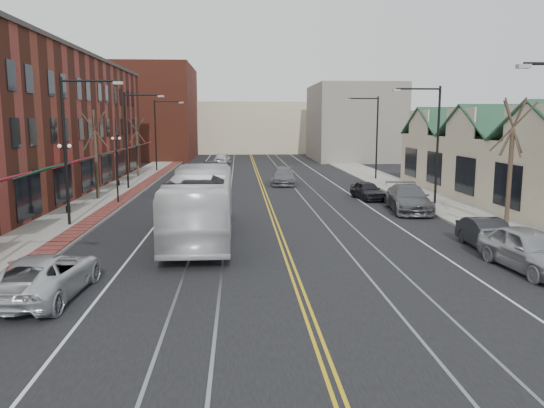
{
  "coord_description": "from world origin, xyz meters",
  "views": [
    {
      "loc": [
        -2.08,
        -13.55,
        5.88
      ],
      "look_at": [
        -0.54,
        10.86,
        2.0
      ],
      "focal_mm": 35.0,
      "sensor_mm": 36.0,
      "label": 1
    }
  ],
  "objects": [
    {
      "name": "ground",
      "position": [
        0.0,
        0.0,
        0.0
      ],
      "size": [
        160.0,
        160.0,
        0.0
      ],
      "primitive_type": "plane",
      "color": "black",
      "rests_on": "ground"
    },
    {
      "name": "sidewalk_left",
      "position": [
        -12.0,
        20.0,
        0.07
      ],
      "size": [
        4.0,
        120.0,
        0.15
      ],
      "primitive_type": "cube",
      "color": "gray",
      "rests_on": "ground"
    },
    {
      "name": "sidewalk_right",
      "position": [
        12.0,
        20.0,
        0.07
      ],
      "size": [
        4.0,
        120.0,
        0.15
      ],
      "primitive_type": "cube",
      "color": "gray",
      "rests_on": "ground"
    },
    {
      "name": "building_left",
      "position": [
        -19.0,
        27.0,
        5.5
      ],
      "size": [
        10.0,
        50.0,
        11.0
      ],
      "primitive_type": "cube",
      "color": "maroon",
      "rests_on": "ground"
    },
    {
      "name": "building_right",
      "position": [
        18.0,
        20.0,
        2.3
      ],
      "size": [
        8.0,
        36.0,
        4.6
      ],
      "primitive_type": "cube",
      "color": "#C1AD94",
      "rests_on": "ground"
    },
    {
      "name": "backdrop_left",
      "position": [
        -16.0,
        70.0,
        7.0
      ],
      "size": [
        14.0,
        18.0,
        14.0
      ],
      "primitive_type": "cube",
      "color": "maroon",
      "rests_on": "ground"
    },
    {
      "name": "backdrop_mid",
      "position": [
        0.0,
        85.0,
        4.5
      ],
      "size": [
        22.0,
        14.0,
        9.0
      ],
      "primitive_type": "cube",
      "color": "#C1AD94",
      "rests_on": "ground"
    },
    {
      "name": "backdrop_right",
      "position": [
        15.0,
        65.0,
        5.5
      ],
      "size": [
        12.0,
        16.0,
        11.0
      ],
      "primitive_type": "cube",
      "color": "slate",
      "rests_on": "ground"
    },
    {
      "name": "streetlight_l_1",
      "position": [
        -11.05,
        16.0,
        5.03
      ],
      "size": [
        3.33,
        0.25,
        8.0
      ],
      "color": "black",
      "rests_on": "sidewalk_left"
    },
    {
      "name": "streetlight_l_2",
      "position": [
        -11.05,
        32.0,
        5.03
      ],
      "size": [
        3.33,
        0.25,
        8.0
      ],
      "color": "black",
      "rests_on": "sidewalk_left"
    },
    {
      "name": "streetlight_l_3",
      "position": [
        -11.05,
        48.0,
        5.03
      ],
      "size": [
        3.33,
        0.25,
        8.0
      ],
      "color": "black",
      "rests_on": "sidewalk_left"
    },
    {
      "name": "streetlight_r_1",
      "position": [
        11.05,
        22.0,
        5.03
      ],
      "size": [
        3.33,
        0.25,
        8.0
      ],
      "color": "black",
      "rests_on": "sidewalk_right"
    },
    {
      "name": "streetlight_r_2",
      "position": [
        11.05,
        38.0,
        5.03
      ],
      "size": [
        3.33,
        0.25,
        8.0
      ],
      "color": "black",
      "rests_on": "sidewalk_right"
    },
    {
      "name": "lamppost_l_2",
      "position": [
        -12.8,
        20.0,
        2.2
      ],
      "size": [
        0.84,
        0.28,
        4.27
      ],
      "color": "black",
      "rests_on": "sidewalk_left"
    },
    {
      "name": "lamppost_l_3",
      "position": [
        -12.8,
        34.0,
        2.2
      ],
      "size": [
        0.84,
        0.28,
        4.27
      ],
      "color": "black",
      "rests_on": "sidewalk_left"
    },
    {
      "name": "tree_left_near",
      "position": [
        -12.5,
        26.0,
        3.51
      ],
      "size": [
        1.78,
        1.37,
        6.48
      ],
      "color": "#382B21",
      "rests_on": "sidewalk_left"
    },
    {
      "name": "tree_left_far",
      "position": [
        -12.5,
        42.0,
        3.28
      ],
      "size": [
        1.66,
        1.28,
        6.02
      ],
      "color": "#382B21",
      "rests_on": "sidewalk_left"
    },
    {
      "name": "tree_right_mid",
      "position": [
        12.5,
        14.0,
        3.75
      ],
      "size": [
        1.9,
        1.46,
        6.93
      ],
      "color": "#382B21",
      "rests_on": "sidewalk_right"
    },
    {
      "name": "manhole_far",
      "position": [
        -11.2,
        8.0,
        0.16
      ],
      "size": [
        0.6,
        0.6,
        0.02
      ],
      "primitive_type": "cylinder",
      "color": "#592D19",
      "rests_on": "sidewalk_left"
    },
    {
      "name": "traffic_signal",
      "position": [
        -10.6,
        24.0,
        2.35
      ],
      "size": [
        0.18,
        0.15,
        3.8
      ],
      "color": "black",
      "rests_on": "sidewalk_left"
    },
    {
      "name": "transit_bus",
      "position": [
        -3.96,
        12.84,
        1.74
      ],
      "size": [
        3.02,
        12.51,
        3.48
      ],
      "primitive_type": "imported",
      "rotation": [
        0.0,
        0.0,
        3.15
      ],
      "color": "white",
      "rests_on": "ground"
    },
    {
      "name": "parked_suv",
      "position": [
        -8.6,
        4.0,
        0.74
      ],
      "size": [
        2.82,
        5.51,
        1.49
      ],
      "primitive_type": "imported",
      "rotation": [
        0.0,
        0.0,
        3.08
      ],
      "color": "silver",
      "rests_on": "ground"
    },
    {
      "name": "parked_car_a",
      "position": [
        9.29,
        6.01,
        0.86
      ],
      "size": [
        2.48,
        5.19,
        1.71
      ],
      "primitive_type": "imported",
      "rotation": [
        0.0,
        0.0,
        0.09
      ],
      "color": "#9E9FA5",
      "rests_on": "ground"
    },
    {
      "name": "parked_car_b",
      "position": [
        9.3,
        9.51,
        0.69
      ],
      "size": [
        1.56,
        4.24,
        1.39
      ],
      "primitive_type": "imported",
      "rotation": [
        0.0,
        0.0,
        -0.02
      ],
      "color": "black",
      "rests_on": "ground"
    },
    {
      "name": "parked_car_c",
      "position": [
        8.87,
        19.73,
        0.85
      ],
      "size": [
        3.01,
        6.11,
        1.71
      ],
      "primitive_type": "imported",
      "rotation": [
        0.0,
        0.0,
        -0.11
      ],
      "color": "#58595F",
      "rests_on": "ground"
    },
    {
      "name": "parked_car_d",
      "position": [
        7.5,
        25.13,
        0.68
      ],
      "size": [
        2.12,
        4.17,
        1.36
      ],
      "primitive_type": "imported",
      "rotation": [
        0.0,
        0.0,
        0.13
      ],
      "color": "black",
      "rests_on": "ground"
    },
    {
      "name": "distant_car_left",
      "position": [
        -5.16,
        44.76,
        0.72
      ],
      "size": [
        1.95,
        4.51,
        1.44
      ],
      "primitive_type": "imported",
      "rotation": [
        0.0,
        0.0,
        3.24
      ],
      "color": "black",
      "rests_on": "ground"
    },
    {
      "name": "distant_car_right",
      "position": [
        2.05,
        34.83,
        0.78
      ],
      "size": [
        2.63,
        5.51,
        1.55
      ],
      "primitive_type": "imported",
      "rotation": [
        0.0,
        0.0,
        -0.09
      ],
      "color": "slate",
      "rests_on": "ground"
    },
    {
      "name": "distant_car_far",
      "position": [
        -4.2,
        57.44,
        0.8
      ],
      "size": [
        2.48,
        4.88,
        1.59
      ],
      "primitive_type": "imported",
      "rotation": [
        0.0,
        0.0,
        3.01
      ],
      "color": "silver",
      "rests_on": "ground"
    }
  ]
}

